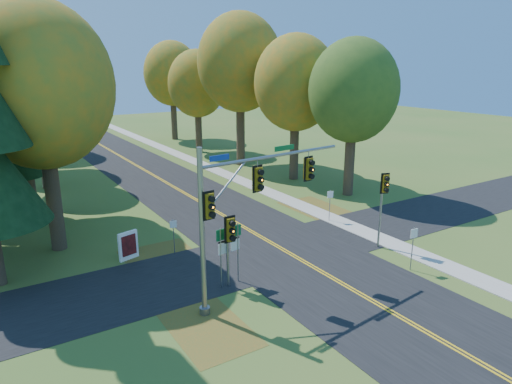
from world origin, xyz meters
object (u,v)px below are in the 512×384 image
info_kiosk (128,246)px  traffic_mast (241,202)px  east_signal_pole (384,192)px  route_sign_cluster (229,243)px

info_kiosk → traffic_mast: bearing=-83.4°
east_signal_pole → route_sign_cluster: size_ratio=1.49×
route_sign_cluster → info_kiosk: 6.75m
east_signal_pole → route_sign_cluster: east_signal_pole is taller
traffic_mast → info_kiosk: traffic_mast is taller
traffic_mast → info_kiosk: (-3.07, 7.38, -3.99)m
east_signal_pole → route_sign_cluster: (-9.83, 0.79, -1.33)m
east_signal_pole → info_kiosk: (-13.17, 6.49, -2.71)m
traffic_mast → route_sign_cluster: size_ratio=2.63×
traffic_mast → east_signal_pole: 10.22m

